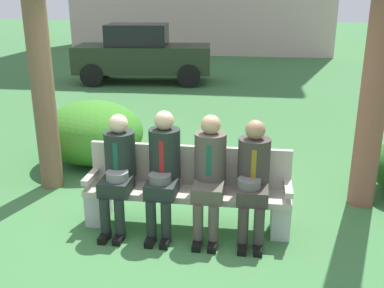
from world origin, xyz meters
TOP-DOWN VIEW (x-y plane):
  - ground_plane at (0.00, 0.00)m, footprint 80.00×80.00m
  - park_bench at (0.25, 0.02)m, footprint 2.26×0.44m
  - seated_man_leftmost at (-0.49, -0.12)m, footprint 0.34×0.72m
  - seated_man_centerleft at (0.00, -0.12)m, footprint 0.34×0.72m
  - seated_man_centerright at (0.50, -0.11)m, footprint 0.34×0.72m
  - seated_man_rightmost at (0.96, -0.12)m, footprint 0.34×0.72m
  - shrub_near_bench at (-1.49, 1.76)m, footprint 1.55×1.42m
  - parked_car_near at (-2.39, 8.38)m, footprint 4.04×2.05m

SIDE VIEW (x-z plane):
  - ground_plane at x=0.00m, z-range 0.00..0.00m
  - park_bench at x=0.25m, z-range -0.02..0.88m
  - shrub_near_bench at x=-1.49m, z-range 0.00..0.97m
  - seated_man_rightmost at x=0.96m, z-range 0.07..1.34m
  - seated_man_leftmost at x=-0.49m, z-range 0.07..1.35m
  - seated_man_centerright at x=0.50m, z-range 0.08..1.38m
  - seated_man_centerleft at x=0.00m, z-range 0.07..1.40m
  - parked_car_near at x=-2.39m, z-range 0.00..1.68m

